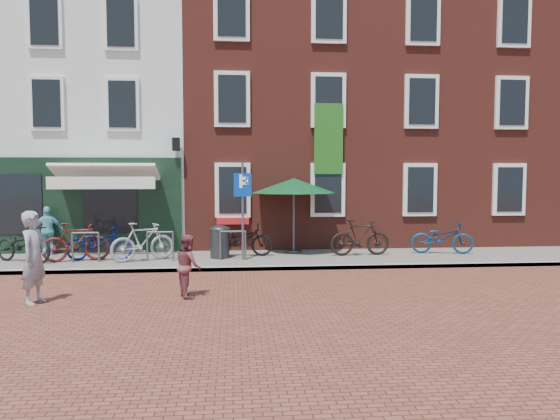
{
  "coord_description": "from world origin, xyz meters",
  "views": [
    {
      "loc": [
        0.53,
        -13.21,
        2.48
      ],
      "look_at": [
        1.75,
        0.43,
        1.54
      ],
      "focal_mm": 33.21,
      "sensor_mm": 36.0,
      "label": 1
    }
  ],
  "objects": [
    {
      "name": "bicycle_2",
      "position": [
        -3.2,
        1.4,
        0.58
      ],
      "size": [
        1.88,
        0.8,
        0.96
      ],
      "primitive_type": "imported",
      "rotation": [
        0.0,
        0.0,
        1.48
      ],
      "color": "#08115B",
      "rests_on": "sidewalk"
    },
    {
      "name": "litter_bin",
      "position": [
        0.13,
        1.57,
        0.62
      ],
      "size": [
        0.55,
        0.55,
        1.01
      ],
      "color": "#313234",
      "rests_on": "sidewalk"
    },
    {
      "name": "building_brick_mid",
      "position": [
        2.0,
        7.0,
        5.0
      ],
      "size": [
        6.0,
        8.0,
        10.0
      ],
      "primitive_type": "cube",
      "color": "maroon",
      "rests_on": "ground"
    },
    {
      "name": "bicycle_4",
      "position": [
        0.74,
        1.88,
        0.58
      ],
      "size": [
        1.87,
        0.73,
        0.96
      ],
      "primitive_type": "imported",
      "rotation": [
        0.0,
        0.0,
        1.52
      ],
      "color": "black",
      "rests_on": "sidewalk"
    },
    {
      "name": "bicycle_6",
      "position": [
        6.79,
        1.8,
        0.58
      ],
      "size": [
        1.93,
        1.03,
        0.96
      ],
      "primitive_type": "imported",
      "rotation": [
        0.0,
        0.0,
        1.35
      ],
      "color": "navy",
      "rests_on": "sidewalk"
    },
    {
      "name": "ground",
      "position": [
        0.0,
        0.0,
        0.0
      ],
      "size": [
        80.0,
        80.0,
        0.0
      ],
      "primitive_type": "plane",
      "color": "brown"
    },
    {
      "name": "boy",
      "position": [
        -0.4,
        -2.68,
        0.64
      ],
      "size": [
        0.65,
        0.74,
        1.27
      ],
      "primitive_type": "imported",
      "rotation": [
        0.0,
        0.0,
        1.89
      ],
      "color": "brown",
      "rests_on": "ground"
    },
    {
      "name": "bicycle_5",
      "position": [
        4.23,
        1.66,
        0.64
      ],
      "size": [
        1.81,
        0.61,
        1.07
      ],
      "primitive_type": "imported",
      "rotation": [
        0.0,
        0.0,
        1.63
      ],
      "color": "black",
      "rests_on": "sidewalk"
    },
    {
      "name": "woman",
      "position": [
        -3.29,
        -3.0,
        0.9
      ],
      "size": [
        0.56,
        0.73,
        1.79
      ],
      "primitive_type": "imported",
      "rotation": [
        0.0,
        0.0,
        1.35
      ],
      "color": "gray",
      "rests_on": "ground"
    },
    {
      "name": "cafe_person",
      "position": [
        -4.96,
        2.6,
        0.82
      ],
      "size": [
        0.91,
        0.61,
        1.44
      ],
      "primitive_type": "imported",
      "rotation": [
        0.0,
        0.0,
        3.48
      ],
      "color": "#6DBFD3",
      "rests_on": "sidewalk"
    },
    {
      "name": "building_brick_right",
      "position": [
        8.0,
        7.0,
        5.0
      ],
      "size": [
        6.0,
        8.0,
        10.0
      ],
      "primitive_type": "cube",
      "color": "maroon",
      "rests_on": "ground"
    },
    {
      "name": "sidewalk",
      "position": [
        1.0,
        1.5,
        0.05
      ],
      "size": [
        24.0,
        3.0,
        0.1
      ],
      "primitive_type": "cube",
      "color": "slate",
      "rests_on": "ground"
    },
    {
      "name": "parasol",
      "position": [
        2.35,
        2.4,
        2.23
      ],
      "size": [
        2.56,
        2.56,
        2.38
      ],
      "color": "#4C4C4F",
      "rests_on": "sidewalk"
    },
    {
      "name": "building_stucco",
      "position": [
        -5.0,
        7.0,
        4.5
      ],
      "size": [
        8.0,
        8.0,
        9.0
      ],
      "primitive_type": "cube",
      "color": "silver",
      "rests_on": "ground"
    },
    {
      "name": "bicycle_0",
      "position": [
        -5.2,
        1.35,
        0.58
      ],
      "size": [
        1.94,
        1.33,
        0.96
      ],
      "primitive_type": "imported",
      "rotation": [
        0.0,
        0.0,
        1.15
      ],
      "color": "black",
      "rests_on": "sidewalk"
    },
    {
      "name": "parking_sign",
      "position": [
        0.78,
        1.19,
        1.82
      ],
      "size": [
        0.5,
        0.07,
        2.71
      ],
      "color": "#4C4C4F",
      "rests_on": "sidewalk"
    },
    {
      "name": "bicycle_1",
      "position": [
        -3.78,
        1.32,
        0.64
      ],
      "size": [
        1.85,
        0.89,
        1.07
      ],
      "primitive_type": "imported",
      "rotation": [
        0.0,
        0.0,
        1.8
      ],
      "color": "#4F1617",
      "rests_on": "sidewalk"
    },
    {
      "name": "bicycle_3",
      "position": [
        -1.98,
        1.25,
        0.64
      ],
      "size": [
        1.82,
        1.24,
        1.07
      ],
      "primitive_type": "imported",
      "rotation": [
        0.0,
        0.0,
        2.03
      ],
      "color": "#959597",
      "rests_on": "sidewalk"
    }
  ]
}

